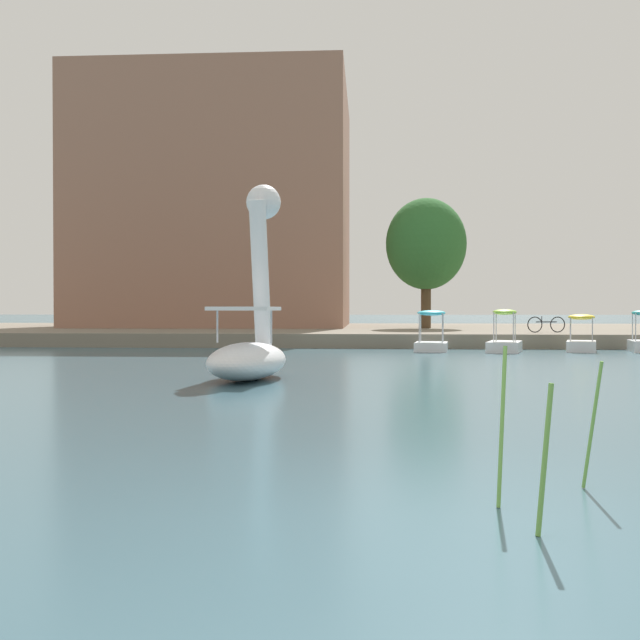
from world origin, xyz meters
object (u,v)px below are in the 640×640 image
at_px(tree_broadleaf_right, 130,259).
at_px(tree_sapling_by_fence, 426,244).
at_px(pedal_boat_yellow, 581,339).
at_px(parked_van, 133,307).
at_px(swan_boat, 251,331).
at_px(pedal_boat_cyan, 431,338).
at_px(bicycle_parked, 546,324).
at_px(pedal_boat_lime, 505,341).

bearing_deg(tree_broadleaf_right, tree_sapling_by_fence, -5.60).
bearing_deg(pedal_boat_yellow, parked_van, 148.38).
relative_size(swan_boat, pedal_boat_yellow, 2.25).
distance_m(pedal_boat_yellow, tree_sapling_by_fence, 12.66).
xyz_separation_m(swan_boat, pedal_boat_cyan, (4.66, 11.25, -0.56)).
bearing_deg(tree_sapling_by_fence, tree_broadleaf_right, 174.40).
bearing_deg(pedal_boat_cyan, bicycle_parked, 39.19).
bearing_deg(pedal_boat_cyan, pedal_boat_lime, -7.64).
height_order(swan_boat, tree_sapling_by_fence, tree_sapling_by_fence).
bearing_deg(tree_broadleaf_right, bicycle_parked, -22.60).
height_order(pedal_boat_lime, pedal_boat_yellow, pedal_boat_lime).
relative_size(pedal_boat_cyan, pedal_boat_yellow, 0.99).
bearing_deg(swan_boat, tree_sapling_by_fence, 76.88).
distance_m(swan_boat, pedal_boat_yellow, 15.10).
xyz_separation_m(pedal_boat_cyan, parked_van, (-15.23, 12.72, 1.14)).
xyz_separation_m(tree_sapling_by_fence, parked_van, (-15.74, 1.78, -3.17)).
xyz_separation_m(pedal_boat_cyan, bicycle_parked, (4.96, 4.04, 0.42)).
distance_m(pedal_boat_lime, tree_sapling_by_fence, 12.28).
height_order(tree_broadleaf_right, parked_van, tree_broadleaf_right).
bearing_deg(pedal_boat_yellow, pedal_boat_cyan, -179.26).
distance_m(pedal_boat_lime, pedal_boat_yellow, 2.80).
xyz_separation_m(pedal_boat_yellow, tree_broadleaf_right, (-20.64, 12.42, 3.83)).
distance_m(pedal_boat_cyan, pedal_boat_yellow, 5.31).
relative_size(pedal_boat_cyan, parked_van, 0.42).
distance_m(pedal_boat_cyan, pedal_boat_lime, 2.57).
bearing_deg(bicycle_parked, pedal_boat_yellow, -84.94).
distance_m(pedal_boat_yellow, tree_broadleaf_right, 24.40).
relative_size(pedal_boat_lime, bicycle_parked, 1.46).
distance_m(bicycle_parked, parked_van, 21.99).
distance_m(pedal_boat_yellow, bicycle_parked, 4.02).
height_order(swan_boat, pedal_boat_lime, swan_boat).
bearing_deg(bicycle_parked, tree_sapling_by_fence, 122.85).
relative_size(swan_boat, tree_sapling_by_fence, 0.66).
xyz_separation_m(pedal_boat_yellow, parked_van, (-20.54, 12.65, 1.18)).
height_order(swan_boat, pedal_boat_yellow, swan_boat).
height_order(pedal_boat_cyan, bicycle_parked, pedal_boat_cyan).
bearing_deg(tree_sapling_by_fence, parked_van, 173.55).
bearing_deg(parked_van, tree_broadleaf_right, -113.74).
xyz_separation_m(swan_boat, tree_sapling_by_fence, (5.17, 22.19, 3.75)).
bearing_deg(pedal_boat_lime, swan_boat, -123.46).
xyz_separation_m(pedal_boat_lime, bicycle_parked, (2.41, 4.39, 0.50)).
height_order(tree_broadleaf_right, bicycle_parked, tree_broadleaf_right).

